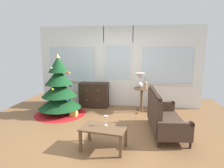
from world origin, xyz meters
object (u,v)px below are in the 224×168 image
(flower_vase, at_px, (146,85))
(wine_glass, at_px, (106,118))
(table_lamp, at_px, (140,78))
(gift_box, at_px, (74,114))
(dresser_cabinet, at_px, (94,95))
(coffee_table, at_px, (104,130))
(side_table, at_px, (142,95))
(settee_sofa, at_px, (162,116))
(christmas_tree, at_px, (59,92))

(flower_vase, height_order, wine_glass, flower_vase)
(table_lamp, xyz_separation_m, gift_box, (-1.78, -0.77, -0.92))
(dresser_cabinet, relative_size, flower_vase, 2.57)
(coffee_table, xyz_separation_m, gift_box, (-1.17, 1.57, -0.27))
(dresser_cabinet, height_order, flower_vase, flower_vase)
(side_table, relative_size, table_lamp, 1.65)
(settee_sofa, relative_size, table_lamp, 3.60)
(side_table, distance_m, table_lamp, 0.50)
(wine_glass, relative_size, gift_box, 1.04)
(gift_box, bearing_deg, christmas_tree, 159.76)
(settee_sofa, relative_size, side_table, 2.19)
(settee_sofa, height_order, table_lamp, table_lamp)
(settee_sofa, relative_size, flower_vase, 4.52)
(table_lamp, distance_m, gift_box, 2.15)
(settee_sofa, xyz_separation_m, coffee_table, (-1.15, -0.92, -0.01))
(christmas_tree, xyz_separation_m, settee_sofa, (2.79, -0.82, -0.26))
(christmas_tree, xyz_separation_m, coffee_table, (1.63, -1.74, -0.27))
(flower_vase, xyz_separation_m, gift_box, (-1.94, -0.67, -0.75))
(side_table, height_order, table_lamp, table_lamp)
(wine_glass, distance_m, gift_box, 1.96)
(dresser_cabinet, relative_size, side_table, 1.24)
(christmas_tree, height_order, flower_vase, christmas_tree)
(side_table, height_order, wine_glass, side_table)
(wine_glass, bearing_deg, flower_vase, 70.79)
(dresser_cabinet, height_order, coffee_table, dresser_cabinet)
(side_table, bearing_deg, christmas_tree, -166.28)
(flower_vase, distance_m, gift_box, 2.19)
(christmas_tree, relative_size, table_lamp, 3.93)
(christmas_tree, height_order, coffee_table, christmas_tree)
(settee_sofa, height_order, flower_vase, flower_vase)
(settee_sofa, bearing_deg, gift_box, 164.47)
(side_table, bearing_deg, flower_vase, -30.96)
(table_lamp, bearing_deg, settee_sofa, -69.15)
(table_lamp, relative_size, coffee_table, 0.49)
(coffee_table, distance_m, wine_glass, 0.23)
(flower_vase, xyz_separation_m, wine_glass, (-0.75, -2.15, -0.27))
(coffee_table, relative_size, gift_box, 4.81)
(flower_vase, bearing_deg, table_lamp, 147.99)
(flower_vase, relative_size, wine_glass, 1.79)
(coffee_table, height_order, gift_box, coffee_table)
(wine_glass, bearing_deg, settee_sofa, 36.30)
(table_lamp, height_order, wine_glass, table_lamp)
(dresser_cabinet, xyz_separation_m, side_table, (1.51, -0.29, 0.12))
(dresser_cabinet, relative_size, wine_glass, 4.62)
(coffee_table, distance_m, gift_box, 1.97)
(settee_sofa, bearing_deg, christmas_tree, 163.67)
(christmas_tree, bearing_deg, table_lamp, 15.03)
(table_lamp, bearing_deg, flower_vase, -32.01)
(table_lamp, bearing_deg, dresser_cabinet, 170.33)
(flower_vase, relative_size, coffee_table, 0.39)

